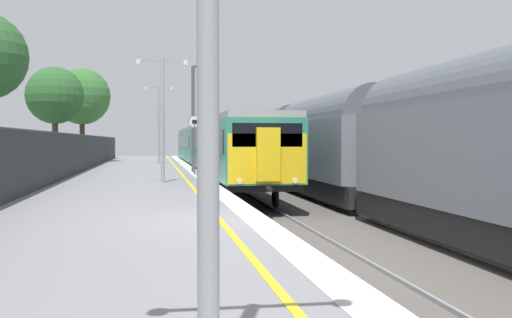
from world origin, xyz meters
TOP-DOWN VIEW (x-y plane):
  - ground at (2.64, 0.00)m, footprint 17.40×110.00m
  - commuter_train_at_platform at (2.10, 28.71)m, footprint 2.83×41.96m
  - freight_train_adjacent_track at (6.10, 14.23)m, footprint 2.60×39.02m
  - signal_gantry at (0.60, 19.84)m, footprint 1.10×0.24m
  - speed_limit_sign at (0.25, 17.22)m, footprint 0.59×0.08m
  - platform_lamp_mid at (-1.34, 11.80)m, footprint 2.00×0.20m
  - platform_lamp_far at (-1.34, 32.11)m, footprint 2.00×0.20m
  - background_tree_left at (-7.12, 36.63)m, footprint 4.34×4.34m
  - background_tree_right at (-8.11, 29.82)m, footprint 3.76×3.76m

SIDE VIEW (x-z plane):
  - ground at x=2.64m, z-range -1.21..0.00m
  - commuter_train_at_platform at x=2.10m, z-range -0.64..3.17m
  - freight_train_adjacent_track at x=6.10m, z-range -0.79..3.85m
  - speed_limit_sign at x=0.25m, z-range 0.38..3.22m
  - platform_lamp_mid at x=-1.34m, z-range 0.49..5.33m
  - platform_lamp_far at x=-1.34m, z-range 0.51..6.05m
  - signal_gantry at x=0.60m, z-range 0.67..6.22m
  - background_tree_right at x=-8.11m, z-range 1.25..7.75m
  - background_tree_left at x=-7.12m, z-range 1.30..8.53m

